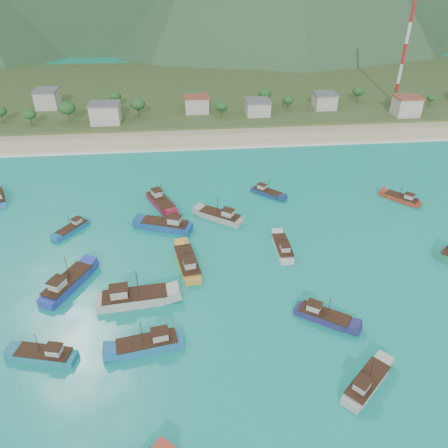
{
  "coord_description": "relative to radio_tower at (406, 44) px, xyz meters",
  "views": [
    {
      "loc": [
        -6.29,
        -63.76,
        54.39
      ],
      "look_at": [
        1.74,
        18.0,
        3.0
      ],
      "focal_mm": 35.0,
      "sensor_mm": 36.0,
      "label": 1
    }
  ],
  "objects": [
    {
      "name": "boat_16",
      "position": [
        -110.8,
        -122.24,
        -23.6
      ],
      "size": [
        10.05,
        5.09,
        5.7
      ],
      "rotation": [
        0.0,
        0.0,
        1.33
      ],
      "color": "teal",
      "rests_on": "ground"
    },
    {
      "name": "beach",
      "position": [
        -81.22,
        -29.0,
        -24.25
      ],
      "size": [
        400.0,
        18.0,
        1.2
      ],
      "primitive_type": "cube",
      "color": "beige",
      "rests_on": "ground"
    },
    {
      "name": "vegetation",
      "position": [
        -99.74,
        -5.81,
        -19.03
      ],
      "size": [
        277.42,
        25.81,
        9.07
      ],
      "color": "#235623",
      "rests_on": "ground"
    },
    {
      "name": "boat_22",
      "position": [
        -97.98,
        -110.61,
        -23.25
      ],
      "size": [
        13.29,
        5.12,
        7.66
      ],
      "rotation": [
        0.0,
        0.0,
        4.81
      ],
      "color": "#BDB7AC",
      "rests_on": "ground"
    },
    {
      "name": "boat_25",
      "position": [
        -92.54,
        -85.98,
        -23.38
      ],
      "size": [
        12.22,
        7.19,
        6.93
      ],
      "rotation": [
        0.0,
        0.0,
        1.23
      ],
      "color": "#1B498D",
      "rests_on": "ground"
    },
    {
      "name": "village",
      "position": [
        -72.77,
        -7.26,
        -19.63
      ],
      "size": [
        217.48,
        31.34,
        6.71
      ],
      "color": "beige",
      "rests_on": "ground"
    },
    {
      "name": "boat_14",
      "position": [
        -110.85,
        -105.27,
        -23.34
      ],
      "size": [
        8.75,
        12.41,
        7.16
      ],
      "rotation": [
        0.0,
        0.0,
        5.81
      ],
      "color": "#283CA4",
      "rests_on": "ground"
    },
    {
      "name": "boat_24",
      "position": [
        -62.7,
        -132.33,
        -23.58
      ],
      "size": [
        9.28,
        8.75,
        5.83
      ],
      "rotation": [
        0.0,
        0.0,
        5.44
      ],
      "color": "#B0A89F",
      "rests_on": "ground"
    },
    {
      "name": "ground",
      "position": [
        -81.22,
        -108.0,
        -24.25
      ],
      "size": [
        600.0,
        600.0,
        0.0
      ],
      "primitive_type": "plane",
      "color": "#0B8378",
      "rests_on": "ground"
    },
    {
      "name": "boat_5",
      "position": [
        -66.41,
        -71.76,
        -23.72
      ],
      "size": [
        8.02,
        7.69,
        5.07
      ],
      "rotation": [
        0.0,
        0.0,
        3.97
      ],
      "color": "navy",
      "rests_on": "ground"
    },
    {
      "name": "boat_23",
      "position": [
        -113.78,
        -84.72,
        -23.74
      ],
      "size": [
        6.97,
        8.26,
        4.97
      ],
      "rotation": [
        0.0,
        0.0,
        2.51
      ],
      "color": "#1B61A1",
      "rests_on": "ground"
    },
    {
      "name": "boat_8",
      "position": [
        -32.55,
        -78.62,
        -23.68
      ],
      "size": [
        7.98,
        8.45,
        5.31
      ],
      "rotation": [
        0.0,
        0.0,
        0.73
      ],
      "color": "#A4341E",
      "rests_on": "ground"
    },
    {
      "name": "surf_line",
      "position": [
        -81.22,
        -38.5,
        -24.25
      ],
      "size": [
        400.0,
        2.5,
        0.08
      ],
      "primitive_type": "cube",
      "color": "white",
      "rests_on": "ground"
    },
    {
      "name": "boat_12",
      "position": [
        -67.61,
        -97.27,
        -23.59
      ],
      "size": [
        2.95,
        9.75,
        5.75
      ],
      "rotation": [
        0.0,
        0.0,
        0.01
      ],
      "color": "beige",
      "rests_on": "ground"
    },
    {
      "name": "boat_10",
      "position": [
        -94.79,
        -121.66,
        -23.48
      ],
      "size": [
        11.2,
        5.03,
        6.39
      ],
      "rotation": [
        0.0,
        0.0,
        1.75
      ],
      "color": "#2369A8",
      "rests_on": "ground"
    },
    {
      "name": "boat_20",
      "position": [
        -64.95,
        -118.13,
        -23.59
      ],
      "size": [
        9.72,
        7.88,
        5.78
      ],
      "rotation": [
        0.0,
        0.0,
        4.12
      ],
      "color": "navy",
      "rests_on": "ground"
    },
    {
      "name": "boat_21",
      "position": [
        -94.0,
        -74.79,
        -23.41
      ],
      "size": [
        7.9,
        11.85,
        6.79
      ],
      "rotation": [
        0.0,
        0.0,
        3.57
      ],
      "color": "maroon",
      "rests_on": "ground"
    },
    {
      "name": "land",
      "position": [
        -81.22,
        32.0,
        -24.25
      ],
      "size": [
        400.0,
        110.0,
        2.4
      ],
      "primitive_type": "cube",
      "color": "#385123",
      "rests_on": "ground"
    },
    {
      "name": "boat_1",
      "position": [
        -87.97,
        -100.91,
        -23.39
      ],
      "size": [
        5.38,
        12.04,
        6.87
      ],
      "rotation": [
        0.0,
        0.0,
        0.17
      ],
      "color": "gold",
      "rests_on": "ground"
    },
    {
      "name": "boat_19",
      "position": [
        -79.63,
        -83.16,
        -23.47
      ],
      "size": [
        10.69,
        8.91,
        6.41
      ],
      "rotation": [
        0.0,
        0.0,
        0.95
      ],
      "color": "#A7A199",
      "rests_on": "ground"
    },
    {
      "name": "radio_tower",
      "position": [
        0.0,
        0.0,
        0.0
      ],
      "size": [
        1.2,
        1.2,
        45.29
      ],
      "color": "red",
      "rests_on": "ground"
    }
  ]
}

